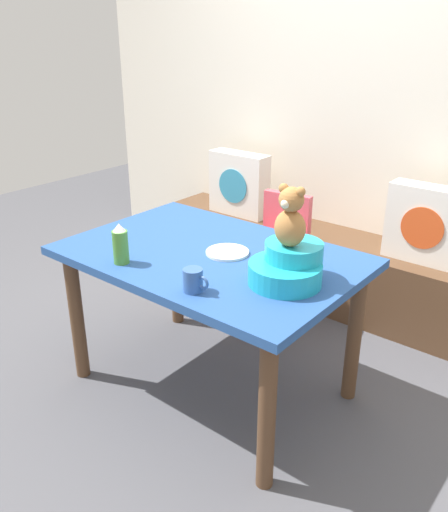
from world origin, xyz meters
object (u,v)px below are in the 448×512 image
object	(u,v)px
teddy_bear	(290,218)
dinner_plate_near	(227,252)
highchair	(277,242)
pillow_floral_left	(239,184)
pillow_floral_right	(427,225)
infant_seat_teal	(288,266)
coffee_mug	(194,280)
ketchup_bottle	(120,245)
dining_table	(211,272)

from	to	relation	value
teddy_bear	dinner_plate_near	world-z (taller)	teddy_bear
highchair	dinner_plate_near	size ratio (longest dim) A/B	3.95
pillow_floral_left	pillow_floral_right	distance (m)	1.33
pillow_floral_left	pillow_floral_right	bearing A→B (deg)	0.00
infant_seat_teal	coffee_mug	bearing A→B (deg)	-128.41
highchair	teddy_bear	world-z (taller)	teddy_bear
coffee_mug	dinner_plate_near	xyz separation A→B (m)	(-0.14, 0.38, -0.04)
highchair	ketchup_bottle	size ratio (longest dim) A/B	4.27
pillow_floral_right	teddy_bear	world-z (taller)	teddy_bear
dining_table	pillow_floral_left	bearing A→B (deg)	122.19
pillow_floral_left	coffee_mug	xyz separation A→B (m)	(0.95, -1.52, 0.11)
teddy_bear	infant_seat_teal	bearing A→B (deg)	90.00
pillow_floral_right	dinner_plate_near	distance (m)	1.26
teddy_bear	pillow_floral_left	bearing A→B (deg)	134.31
pillow_floral_left	ketchup_bottle	bearing A→B (deg)	-71.30
highchair	dinner_plate_near	distance (m)	0.79
pillow_floral_right	highchair	size ratio (longest dim) A/B	0.56
pillow_floral_left	dining_table	distance (m)	1.40
dinner_plate_near	infant_seat_teal	bearing A→B (deg)	-11.49
coffee_mug	infant_seat_teal	bearing A→B (deg)	51.59
teddy_bear	pillow_floral_right	bearing A→B (deg)	83.24
dining_table	coffee_mug	size ratio (longest dim) A/B	11.29
pillow_floral_left	dinner_plate_near	size ratio (longest dim) A/B	2.20
infant_seat_teal	dinner_plate_near	xyz separation A→B (m)	(-0.38, 0.08, -0.07)
highchair	coffee_mug	world-z (taller)	coffee_mug
pillow_floral_right	teddy_bear	xyz separation A→B (m)	(-0.14, -1.22, 0.34)
pillow_floral_right	teddy_bear	bearing A→B (deg)	-96.76
dining_table	dinner_plate_near	size ratio (longest dim) A/B	6.78
highchair	dinner_plate_near	world-z (taller)	highchair
teddy_bear	dinner_plate_near	distance (m)	0.47
ketchup_bottle	dinner_plate_near	bearing A→B (deg)	51.70
dinner_plate_near	pillow_floral_right	bearing A→B (deg)	65.43
dining_table	infant_seat_teal	world-z (taller)	infant_seat_teal
pillow_floral_left	dinner_plate_near	xyz separation A→B (m)	(0.81, -1.14, 0.07)
highchair	infant_seat_teal	xyz separation A→B (m)	(0.58, -0.80, 0.29)
pillow_floral_right	ketchup_bottle	xyz separation A→B (m)	(-0.82, -1.52, 0.15)
highchair	coffee_mug	xyz separation A→B (m)	(0.34, -1.11, 0.27)
dinner_plate_near	teddy_bear	bearing A→B (deg)	-11.57
ketchup_bottle	infant_seat_teal	bearing A→B (deg)	24.00
pillow_floral_left	highchair	bearing A→B (deg)	-34.43
teddy_bear	ketchup_bottle	world-z (taller)	teddy_bear
teddy_bear	dinner_plate_near	size ratio (longest dim) A/B	1.25
pillow_floral_left	dining_table	bearing A→B (deg)	-57.81
pillow_floral_right	infant_seat_teal	bearing A→B (deg)	-96.77
pillow_floral_right	dining_table	distance (m)	1.32
coffee_mug	pillow_floral_left	bearing A→B (deg)	121.90
highchair	ketchup_bottle	distance (m)	1.15
pillow_floral_left	dining_table	world-z (taller)	pillow_floral_left
pillow_floral_right	infant_seat_teal	size ratio (longest dim) A/B	1.33
coffee_mug	dinner_plate_near	size ratio (longest dim) A/B	0.60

